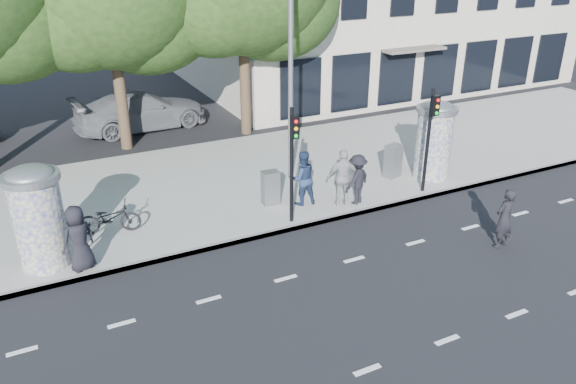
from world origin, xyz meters
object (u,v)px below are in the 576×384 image
street_lamp (292,40)px  cabinet_left (270,188)px  traffic_pole_near (293,155)px  man_road (505,218)px  bicycle (109,218)px  car_right (141,111)px  ad_column_right (434,138)px  ped_a (78,239)px  ped_c (302,178)px  ped_e (343,178)px  ad_column_left (38,215)px  traffic_pole_far (430,130)px  cabinet_right (393,161)px  ped_d (357,179)px

street_lamp → cabinet_left: (-1.45, -1.46, -4.11)m
traffic_pole_near → man_road: (4.54, -3.58, -1.38)m
bicycle → car_right: 9.89m
bicycle → man_road: bearing=-104.8°
ad_column_right → ped_a: 11.66m
street_lamp → ped_c: (-0.58, -1.89, -3.78)m
man_road → street_lamp: bearing=-70.0°
ped_e → man_road: 4.72m
ad_column_left → traffic_pole_far: traffic_pole_far is taller
street_lamp → ped_a: size_ratio=4.67×
ad_column_right → ped_e: size_ratio=1.47×
ped_a → cabinet_left: bearing=170.9°
ad_column_left → ped_a: 1.14m
ped_a → ped_e: (7.71, 0.27, 0.04)m
ad_column_left → ad_column_right: bearing=0.9°
traffic_pole_far → cabinet_right: (-0.20, 1.47, -1.51)m
bicycle → car_right: car_right is taller
ad_column_right → ped_c: size_ratio=1.54×
ped_e → ad_column_left: bearing=13.1°
ad_column_left → car_right: (4.83, 10.38, -0.71)m
ad_column_left → bicycle: 2.23m
traffic_pole_near → cabinet_right: bearing=17.7°
traffic_pole_far → cabinet_left: bearing=164.1°
ad_column_right → cabinet_right: ad_column_right is taller
ped_d → bicycle: ped_d is taller
bicycle → ad_column_right: bearing=-79.7°
traffic_pole_far → ped_a: 10.69m
traffic_pole_far → car_right: size_ratio=0.60×
man_road → cabinet_left: 6.76m
traffic_pole_near → cabinet_left: traffic_pole_near is taller
cabinet_right → ped_d: bearing=-168.6°
street_lamp → cabinet_right: size_ratio=6.96×
ad_column_right → street_lamp: size_ratio=0.33×
ped_d → ped_e: bearing=-32.6°
man_road → bicycle: (-9.38, 5.27, -0.26)m
traffic_pole_near → ped_a: (-5.82, 0.06, -1.22)m
traffic_pole_near → ped_a: 5.95m
ped_e → man_road: ped_e is taller
ped_a → ped_d: ped_a is taller
man_road → ped_d: bearing=-66.3°
ad_column_left → man_road: 11.96m
traffic_pole_far → street_lamp: 5.12m
ad_column_left → street_lamp: street_lamp is taller
street_lamp → cabinet_left: size_ratio=7.47×
ad_column_right → traffic_pole_far: 1.52m
traffic_pole_far → ped_c: traffic_pole_far is taller
cabinet_left → man_road: bearing=-42.9°
ped_e → bicycle: 6.88m
ped_e → cabinet_right: ped_e is taller
ped_a → bicycle: size_ratio=1.01×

